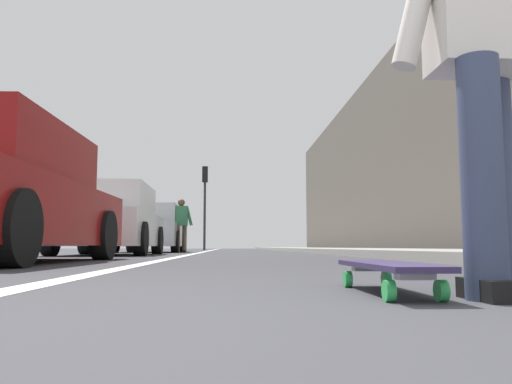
% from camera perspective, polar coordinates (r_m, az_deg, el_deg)
% --- Properties ---
extents(ground_plane, '(80.00, 80.00, 0.00)m').
position_cam_1_polar(ground_plane, '(10.51, -0.92, -7.01)').
color(ground_plane, '#38383D').
extents(lane_stripe_white, '(52.00, 0.16, 0.01)m').
position_cam_1_polar(lane_stripe_white, '(20.52, -5.37, -6.51)').
color(lane_stripe_white, silver).
rests_on(lane_stripe_white, ground).
extents(sidewalk_curb, '(52.00, 3.20, 0.13)m').
position_cam_1_polar(sidewalk_curb, '(18.88, 8.69, -6.33)').
color(sidewalk_curb, '#9E9B93').
rests_on(sidewalk_curb, ground).
extents(building_facade, '(40.00, 1.20, 8.02)m').
position_cam_1_polar(building_facade, '(23.86, 14.10, 3.38)').
color(building_facade, '#615A50').
rests_on(building_facade, ground).
extents(skateboard, '(0.84, 0.21, 0.11)m').
position_cam_1_polar(skateboard, '(2.03, 14.26, -8.17)').
color(skateboard, green).
rests_on(skateboard, ground).
extents(skater_person, '(0.46, 0.72, 1.64)m').
position_cam_1_polar(skater_person, '(2.16, 23.96, 15.12)').
color(skater_person, '#384260').
rests_on(skater_person, ground).
extents(parked_car_mid, '(4.09, 1.96, 1.49)m').
position_cam_1_polar(parked_car_mid, '(11.57, -15.78, -3.14)').
color(parked_car_mid, silver).
rests_on(parked_car_mid, ground).
extents(parked_car_far, '(4.26, 2.03, 1.49)m').
position_cam_1_polar(parked_car_far, '(16.98, -11.46, -4.08)').
color(parked_car_far, '#B7B7BC').
rests_on(parked_car_far, ground).
extents(traffic_light, '(0.33, 0.28, 4.24)m').
position_cam_1_polar(traffic_light, '(26.30, -5.66, -0.01)').
color(traffic_light, '#2D2D2D').
rests_on(traffic_light, ground).
extents(pedestrian_distant, '(0.45, 0.71, 1.62)m').
position_cam_1_polar(pedestrian_distant, '(15.76, -8.25, -3.27)').
color(pedestrian_distant, brown).
rests_on(pedestrian_distant, ground).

